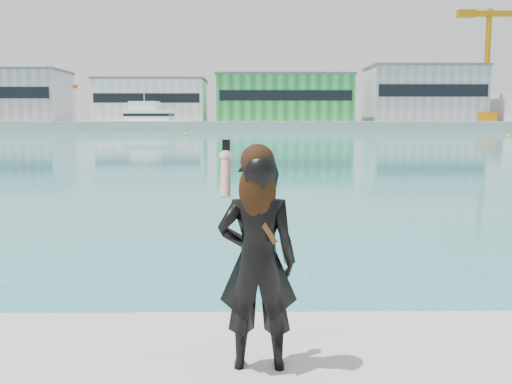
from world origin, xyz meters
The scene contains 12 objects.
far_quay centered at (0.00, 130.00, 1.00)m, with size 320.00×40.00×2.00m, color #9E9E99.
warehouse_grey_left centered at (-55.00, 127.98, 7.76)m, with size 26.52×16.36×11.50m.
warehouse_white centered at (-22.00, 127.98, 6.76)m, with size 24.48×15.35×9.50m.
warehouse_green centered at (8.00, 127.98, 7.26)m, with size 30.60×16.36×10.50m.
warehouse_grey_right centered at (40.00, 127.98, 8.26)m, with size 25.50×15.35×12.50m.
dock_crane centered at (53.20, 122.00, 15.07)m, with size 23.00×4.00×24.00m.
flagpole_left centered at (-37.91, 121.00, 6.54)m, with size 1.28×0.16×8.00m.
flagpole_right centered at (22.09, 121.00, 6.54)m, with size 1.28×0.16×8.00m.
motor_yacht centered at (-20.07, 114.30, 2.24)m, with size 17.64×7.85×7.96m.
buoy_near centered at (35.13, 73.18, 0.00)m, with size 0.50×0.50×0.50m, color yellow.
buoy_far centered at (-9.48, 81.49, 0.00)m, with size 0.50×0.50×0.50m, color yellow.
woman centered at (-0.21, -0.14, 1.60)m, with size 0.55×0.38×1.57m.
Camera 1 is at (-0.28, -3.92, 2.52)m, focal length 40.00 mm.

